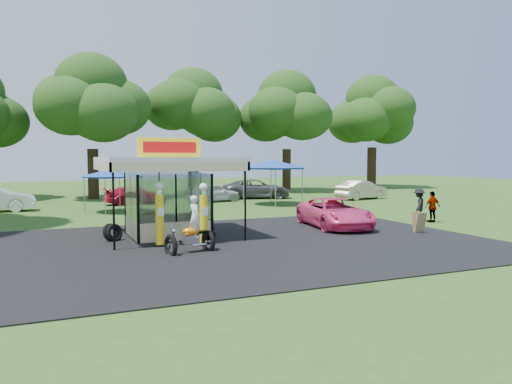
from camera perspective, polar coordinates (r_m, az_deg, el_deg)
ground at (r=17.66m, az=0.15°, el=-7.02°), size 120.00×120.00×0.00m
asphalt_apron at (r=19.47m, az=-2.23°, el=-5.93°), size 20.00×14.00×0.04m
gas_station_kiosk at (r=21.51m, az=-10.13°, el=-0.31°), size 5.40×5.40×4.18m
gas_pump_left at (r=19.03m, az=-10.94°, el=-2.69°), size 0.46×0.46×2.47m
gas_pump_right at (r=19.20m, az=-6.01°, el=-2.69°), size 0.45×0.45×2.39m
motorcycle at (r=17.75m, az=-7.21°, el=-4.31°), size 1.86×1.17×2.11m
spare_tires at (r=20.80m, az=-16.09°, el=-4.47°), size 0.94×0.83×0.76m
a_frame_sign at (r=23.33m, az=18.11°, el=-3.34°), size 0.53×0.49×0.94m
kiosk_car at (r=23.78m, az=-11.32°, el=-3.07°), size 2.82×1.13×0.96m
pink_sedan at (r=24.16m, az=8.99°, el=-2.37°), size 3.17×5.47×1.43m
spectator_east_a at (r=27.61m, az=18.13°, el=-1.41°), size 1.27×1.23×1.74m
spectator_east_b at (r=27.38m, az=19.52°, el=-1.61°), size 0.95×0.40×1.62m
bg_car_b at (r=36.84m, az=-13.64°, el=-0.37°), size 4.61×2.31×1.28m
bg_car_c at (r=37.82m, az=-4.90°, el=-0.07°), size 4.38×2.58×1.40m
bg_car_d at (r=40.94m, az=0.07°, el=0.36°), size 6.05×3.87×1.55m
bg_car_e at (r=40.93m, az=11.95°, el=0.24°), size 4.80×2.56×1.50m
tent_west at (r=31.76m, az=-16.08°, el=2.12°), size 3.82×3.82×2.67m
tent_east at (r=35.44m, az=1.98°, el=3.19°), size 4.55×4.55×3.18m
oak_far_c at (r=42.75m, az=-18.26°, el=9.03°), size 9.73×9.73×11.46m
oak_far_d at (r=47.13m, az=-7.21°, el=8.68°), size 9.55×9.55×11.37m
oak_far_e at (r=49.53m, az=3.54°, el=8.67°), size 9.75×9.75×11.61m
oak_far_f at (r=57.38m, az=13.16°, el=8.33°), size 10.10×10.10×12.17m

